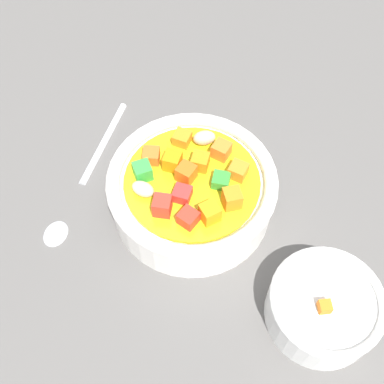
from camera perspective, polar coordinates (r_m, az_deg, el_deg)
name	(u,v)px	position (r cm, az deg, el deg)	size (l,w,h in cm)	color
ground_plane	(192,210)	(55.25, 0.00, -2.11)	(140.00, 140.00, 2.00)	#565451
soup_bowl_main	(192,190)	(51.63, -0.01, 0.25)	(18.11, 18.11, 7.17)	white
spoon	(82,181)	(57.04, -12.99, 1.26)	(4.59, 21.36, 0.98)	silver
side_bowl_small	(324,307)	(48.45, 15.39, -13.04)	(10.83, 10.83, 5.20)	white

